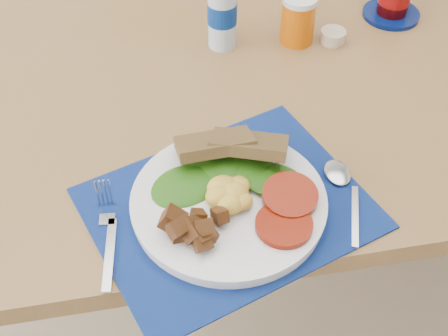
% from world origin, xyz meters
% --- Properties ---
extents(table, '(1.40, 0.90, 0.75)m').
position_xyz_m(table, '(0.00, 0.20, 0.67)').
color(table, brown).
rests_on(table, ground).
extents(placemat, '(0.51, 0.46, 0.00)m').
position_xyz_m(placemat, '(-0.09, -0.13, 0.75)').
color(placemat, '#040831').
rests_on(placemat, table).
extents(breakfast_plate, '(0.31, 0.31, 0.07)m').
position_xyz_m(breakfast_plate, '(-0.09, -0.13, 0.78)').
color(breakfast_plate, silver).
rests_on(breakfast_plate, placemat).
extents(fork, '(0.03, 0.19, 0.00)m').
position_xyz_m(fork, '(-0.28, -0.14, 0.76)').
color(fork, '#B2B5BA').
rests_on(fork, placemat).
extents(spoon, '(0.05, 0.18, 0.01)m').
position_xyz_m(spoon, '(0.11, -0.12, 0.76)').
color(spoon, '#B2B5BA').
rests_on(spoon, placemat).
extents(water_bottle, '(0.06, 0.06, 0.21)m').
position_xyz_m(water_bottle, '(-0.02, 0.32, 0.84)').
color(water_bottle, '#ADBFCC').
rests_on(water_bottle, table).
extents(juice_glass, '(0.07, 0.07, 0.10)m').
position_xyz_m(juice_glass, '(0.14, 0.31, 0.80)').
color(juice_glass, '#C55405').
rests_on(juice_glass, table).
extents(ramekin, '(0.05, 0.05, 0.03)m').
position_xyz_m(ramekin, '(0.22, 0.29, 0.76)').
color(ramekin, tan).
rests_on(ramekin, table).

